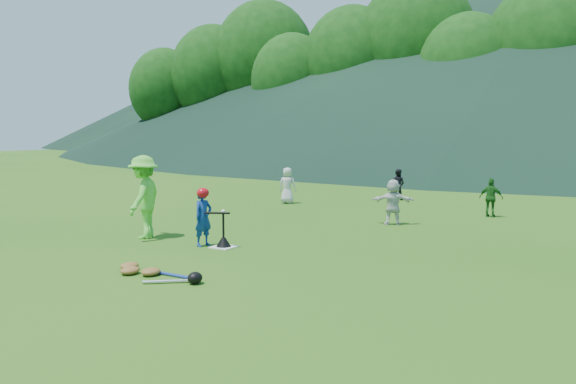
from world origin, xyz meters
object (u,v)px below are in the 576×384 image
Objects in this scene: fielder_b at (398,184)px; fielder_d at (393,202)px; batting_tee at (224,241)px; adult_coach at (144,197)px; fielder_c at (491,198)px; fielder_a at (287,185)px; home_plate at (224,247)px; batter_child at (203,218)px; equipment_pile at (150,272)px.

fielder_d is at bearing 109.60° from fielder_b.
fielder_b is 9.53m from batting_tee.
adult_coach is 1.71× the size of fielder_c.
fielder_a is 3.93m from fielder_b.
home_plate is at bearing 61.42° from fielder_c.
batter_child is 5.12m from fielder_d.
fielder_c is (5.85, 7.16, -0.38)m from adult_coach.
equipment_pile is at bearing -81.20° from home_plate.
fielder_c is 0.59× the size of equipment_pile.
home_plate is at bearing 97.48° from fielder_a.
adult_coach is 1.54× the size of fielder_a.
fielder_a reaches higher than batting_tee.
fielder_a is at bearing 46.75° from fielder_b.
fielder_a reaches higher than fielder_d.
batter_child reaches higher than fielder_d.
fielder_c is (3.73, 7.08, 0.52)m from home_plate.
fielder_d is at bearing 67.00° from batting_tee.
fielder_c is at bearing 62.21° from home_plate.
equipment_pile is at bearing -151.17° from batter_child.
batter_child is 0.65× the size of equipment_pile.
batting_tee is at bearing 43.36° from fielder_d.
batting_tee is at bearing 97.48° from fielder_a.
fielder_a reaches higher than fielder_b.
batting_tee is (0.44, 0.09, -0.46)m from batter_child.
home_plate is 0.73m from batter_child.
equipment_pile is at bearing 91.59° from fielder_b.
fielder_b is at bearing 143.88° from adult_coach.
adult_coach reaches higher than home_plate.
adult_coach is 1.01× the size of equipment_pile.
batter_child is (-0.44, -0.09, 0.58)m from home_plate.
fielder_a is 1.73× the size of batting_tee.
adult_coach is at bearing 80.25° from fielder_a.
fielder_c is at bearing 169.95° from fielder_a.
fielder_a is 1.02× the size of fielder_d.
fielder_d is 0.64× the size of equipment_pile.
fielder_d is (2.34, 4.55, -0.01)m from batter_child.
equipment_pile reaches higher than home_plate.
fielder_b is 4.35m from fielder_c.
equipment_pile is (-3.36, -9.48, -0.47)m from fielder_c.
batter_child is 0.64m from batting_tee.
fielder_a is at bearing 2.76° from fielder_c.
fielder_a reaches higher than fielder_c.
batting_tee is at bearing 89.64° from fielder_b.
fielder_d is 1.69× the size of batting_tee.
fielder_a is at bearing 26.83° from batter_child.
adult_coach is at bearing 77.24° from fielder_b.
fielder_b is 1.00× the size of fielder_c.
adult_coach is (-1.68, 0.00, 0.32)m from batter_child.
batting_tee is (2.12, 0.09, -0.78)m from adult_coach.
adult_coach is 2.67× the size of batting_tee.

